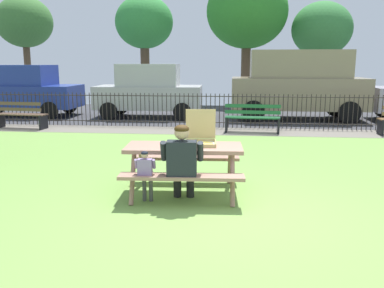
% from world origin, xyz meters
% --- Properties ---
extents(ground, '(28.00, 11.66, 0.02)m').
position_xyz_m(ground, '(0.00, 1.83, -0.01)').
color(ground, '#739F48').
extents(cobblestone_walkway, '(28.00, 1.40, 0.01)m').
position_xyz_m(cobblestone_walkway, '(0.00, 6.96, -0.00)').
color(cobblestone_walkway, slate).
extents(street_asphalt, '(28.00, 6.71, 0.01)m').
position_xyz_m(street_asphalt, '(0.00, 11.02, -0.01)').
color(street_asphalt, '#38383D').
extents(picnic_table_foreground, '(1.88, 1.58, 0.79)m').
position_xyz_m(picnic_table_foreground, '(-0.66, 0.99, 0.60)').
color(picnic_table_foreground, '#A27663').
rests_on(picnic_table_foreground, ground).
extents(pizza_box_open, '(0.52, 0.54, 0.54)m').
position_xyz_m(pizza_box_open, '(-0.42, 1.15, 0.87)').
color(pizza_box_open, tan).
rests_on(pizza_box_open, picnic_table_foreground).
extents(adult_at_table, '(0.62, 0.61, 1.19)m').
position_xyz_m(adult_at_table, '(-0.63, 0.49, 0.66)').
color(adult_at_table, black).
rests_on(adult_at_table, ground).
extents(child_at_table, '(0.31, 0.30, 0.81)m').
position_xyz_m(child_at_table, '(-1.15, 0.43, 0.50)').
color(child_at_table, '#484848').
rests_on(child_at_table, ground).
extents(iron_fence_streetside, '(22.82, 0.03, 1.08)m').
position_xyz_m(iron_fence_streetside, '(0.00, 7.66, 0.55)').
color(iron_fence_streetside, '#2D2823').
rests_on(iron_fence_streetside, ground).
extents(park_bench_left, '(1.63, 0.62, 0.85)m').
position_xyz_m(park_bench_left, '(-6.51, 6.83, 0.42)').
color(park_bench_left, brown).
rests_on(park_bench_left, ground).
extents(park_bench_center, '(1.62, 0.56, 0.85)m').
position_xyz_m(park_bench_center, '(0.65, 6.83, 0.42)').
color(park_bench_center, '#216035').
rests_on(park_bench_center, ground).
extents(parked_car_far_left, '(4.40, 1.92, 1.94)m').
position_xyz_m(parked_car_far_left, '(-8.10, 9.87, 1.01)').
color(parked_car_far_left, '#253A92').
rests_on(parked_car_far_left, ground).
extents(parked_car_left, '(3.95, 1.92, 1.98)m').
position_xyz_m(parked_car_left, '(-3.07, 9.87, 1.01)').
color(parked_car_left, '#B9B9B5').
rests_on(parked_car_left, ground).
extents(parked_car_center, '(4.71, 2.10, 2.46)m').
position_xyz_m(parked_car_center, '(2.38, 9.87, 1.31)').
color(parked_car_center, gray).
rests_on(parked_car_center, ground).
extents(far_tree_left, '(2.86, 2.86, 5.37)m').
position_xyz_m(far_tree_left, '(-10.74, 15.64, 4.04)').
color(far_tree_left, brown).
rests_on(far_tree_left, ground).
extents(far_tree_midleft, '(2.89, 2.89, 5.31)m').
position_xyz_m(far_tree_midleft, '(-4.45, 15.64, 3.94)').
color(far_tree_midleft, brown).
rests_on(far_tree_midleft, ground).
extents(far_tree_center, '(3.94, 3.94, 6.24)m').
position_xyz_m(far_tree_center, '(0.65, 15.64, 4.43)').
color(far_tree_center, brown).
rests_on(far_tree_center, ground).
extents(far_tree_midright, '(2.87, 2.87, 4.90)m').
position_xyz_m(far_tree_midright, '(4.24, 15.64, 3.54)').
color(far_tree_midright, brown).
rests_on(far_tree_midright, ground).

